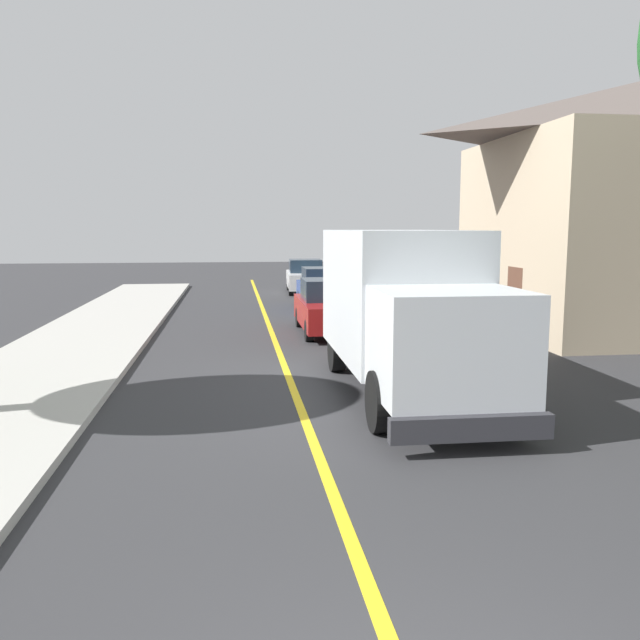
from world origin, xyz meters
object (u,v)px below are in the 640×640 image
box_truck (405,304)px  parked_car_mid (324,290)px  parked_car_far (305,277)px  parked_car_near (329,308)px

box_truck → parked_car_mid: (0.25, 13.38, -0.97)m
box_truck → parked_car_far: (0.29, 20.31, -0.97)m
parked_car_near → parked_car_far: bearing=86.9°
parked_car_near → parked_car_mid: bearing=83.7°
box_truck → parked_car_near: box_truck is taller
box_truck → parked_car_near: 7.50m
parked_car_mid → parked_car_near: bearing=-96.3°
parked_car_mid → parked_car_far: 6.93m
parked_car_far → parked_car_mid: bearing=-90.3°
box_truck → parked_car_near: (-0.41, 7.42, -0.97)m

